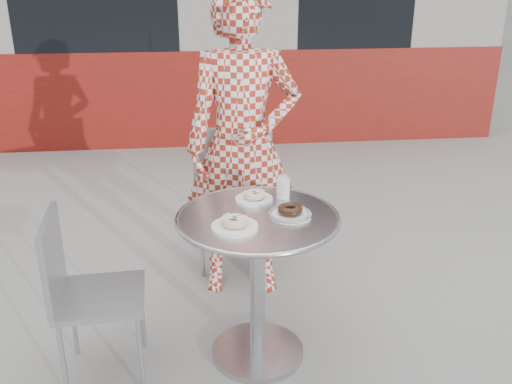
{
  "coord_description": "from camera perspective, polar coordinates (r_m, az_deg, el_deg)",
  "views": [
    {
      "loc": [
        -0.27,
        -2.29,
        1.82
      ],
      "look_at": [
        -0.01,
        0.16,
        0.83
      ],
      "focal_mm": 40.0,
      "sensor_mm": 36.0,
      "label": 1
    }
  ],
  "objects": [
    {
      "name": "plate_checker",
      "position": [
        2.58,
        3.43,
        -2.08
      ],
      "size": [
        0.2,
        0.2,
        0.05
      ],
      "rotation": [
        0.0,
        0.0,
        0.02
      ],
      "color": "white",
      "rests_on": "bistro_table"
    },
    {
      "name": "seated_person",
      "position": [
        3.19,
        -1.32,
        4.63
      ],
      "size": [
        0.65,
        0.44,
        1.76
      ],
      "primitive_type": "imported",
      "rotation": [
        0.0,
        0.0,
        -0.03
      ],
      "color": "maroon",
      "rests_on": "ground"
    },
    {
      "name": "plate_far",
      "position": [
        2.74,
        -0.2,
        -0.48
      ],
      "size": [
        0.18,
        0.18,
        0.05
      ],
      "rotation": [
        0.0,
        0.0,
        0.35
      ],
      "color": "white",
      "rests_on": "bistro_table"
    },
    {
      "name": "milk_cup",
      "position": [
        2.77,
        2.73,
        0.47
      ],
      "size": [
        0.07,
        0.07,
        0.11
      ],
      "rotation": [
        0.0,
        0.0,
        0.41
      ],
      "color": "white",
      "rests_on": "bistro_table"
    },
    {
      "name": "chair_far",
      "position": [
        3.66,
        -2.41,
        -2.82
      ],
      "size": [
        0.47,
        0.47,
        0.96
      ],
      "rotation": [
        0.0,
        0.0,
        3.12
      ],
      "color": "#9FA1A6",
      "rests_on": "ground"
    },
    {
      "name": "ground",
      "position": [
        2.94,
        0.47,
        -16.4
      ],
      "size": [
        60.0,
        60.0,
        0.0
      ],
      "primitive_type": "plane",
      "color": "gray",
      "rests_on": "ground"
    },
    {
      "name": "chair_left",
      "position": [
        2.81,
        -15.19,
        -12.92
      ],
      "size": [
        0.42,
        0.41,
        0.82
      ],
      "rotation": [
        0.0,
        0.0,
        1.63
      ],
      "color": "#9FA1A6",
      "rests_on": "ground"
    },
    {
      "name": "plate_near",
      "position": [
        2.46,
        -2.15,
        -3.19
      ],
      "size": [
        0.2,
        0.2,
        0.05
      ],
      "rotation": [
        0.0,
        0.0,
        -0.4
      ],
      "color": "white",
      "rests_on": "bistro_table"
    },
    {
      "name": "bistro_table",
      "position": [
        2.66,
        0.18,
        -6.03
      ],
      "size": [
        0.76,
        0.76,
        0.76
      ],
      "rotation": [
        0.0,
        0.0,
        0.06
      ],
      "color": "silver",
      "rests_on": "ground"
    }
  ]
}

